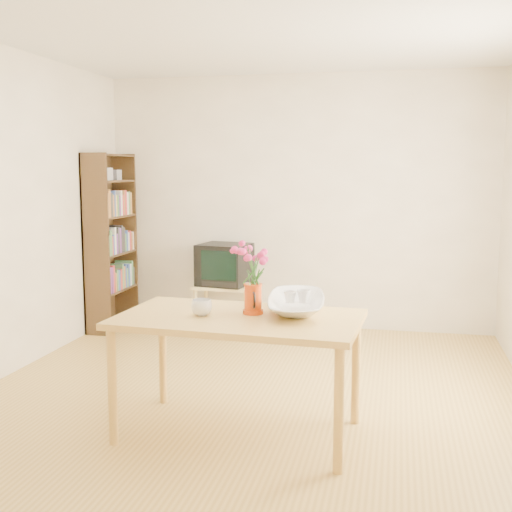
% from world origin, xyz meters
% --- Properties ---
extents(room, '(4.50, 4.50, 4.50)m').
position_xyz_m(room, '(0.03, 0.00, 1.30)').
color(room, '#AD863D').
rests_on(room, ground).
extents(table, '(1.52, 0.93, 0.75)m').
position_xyz_m(table, '(0.09, -0.59, 0.67)').
color(table, gold).
rests_on(table, ground).
extents(tv_stand, '(0.60, 0.45, 0.46)m').
position_xyz_m(tv_stand, '(-0.70, 1.97, 0.39)').
color(tv_stand, '#DAC17B').
rests_on(tv_stand, ground).
extents(bookshelf, '(0.28, 0.70, 1.80)m').
position_xyz_m(bookshelf, '(-1.85, 1.75, 0.84)').
color(bookshelf, '#322110').
rests_on(bookshelf, ground).
extents(pitcher, '(0.13, 0.20, 0.19)m').
position_xyz_m(pitcher, '(0.16, -0.51, 0.84)').
color(pitcher, '#C23C0B').
rests_on(pitcher, table).
extents(flowers, '(0.22, 0.22, 0.31)m').
position_xyz_m(flowers, '(0.16, -0.51, 1.08)').
color(flowers, '#EA3784').
rests_on(flowers, pitcher).
extents(mug, '(0.14, 0.14, 0.10)m').
position_xyz_m(mug, '(-0.14, -0.63, 0.80)').
color(mug, white).
rests_on(mug, table).
extents(bowl, '(0.60, 0.60, 0.50)m').
position_xyz_m(bowl, '(0.41, -0.35, 1.00)').
color(bowl, white).
rests_on(bowl, table).
extents(teacup_a, '(0.10, 0.10, 0.06)m').
position_xyz_m(teacup_a, '(0.37, -0.35, 0.95)').
color(teacup_a, white).
rests_on(teacup_a, bowl).
extents(teacup_b, '(0.10, 0.10, 0.07)m').
position_xyz_m(teacup_b, '(0.45, -0.33, 0.96)').
color(teacup_b, white).
rests_on(teacup_b, bowl).
extents(television, '(0.55, 0.52, 0.42)m').
position_xyz_m(television, '(-0.70, 1.98, 0.68)').
color(television, black).
rests_on(television, tv_stand).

